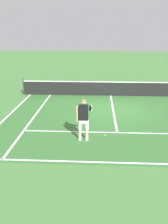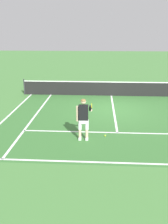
{
  "view_description": "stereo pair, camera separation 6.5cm",
  "coord_description": "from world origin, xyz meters",
  "views": [
    {
      "loc": [
        -0.88,
        -13.45,
        4.25
      ],
      "look_at": [
        -1.42,
        -3.74,
        1.05
      ],
      "focal_mm": 40.23,
      "sensor_mm": 36.0,
      "label": 1
    },
    {
      "loc": [
        -0.82,
        -13.45,
        4.25
      ],
      "look_at": [
        -1.42,
        -3.74,
        1.05
      ],
      "focal_mm": 40.23,
      "sensor_mm": 36.0,
      "label": 2
    }
  ],
  "objects": [
    {
      "name": "ground_plane",
      "position": [
        0.0,
        0.0,
        0.0
      ],
      "size": [
        80.0,
        80.0,
        0.0
      ],
      "primitive_type": "plane",
      "color": "#477F3D"
    },
    {
      "name": "court_inner_surface",
      "position": [
        0.0,
        -1.44,
        0.0
      ],
      "size": [
        10.98,
        9.4,
        0.0
      ],
      "primitive_type": "cube",
      "color": "#387033",
      "rests_on": "ground"
    },
    {
      "name": "line_baseline",
      "position": [
        0.0,
        -5.95,
        0.0
      ],
      "size": [
        10.98,
        0.1,
        0.01
      ],
      "primitive_type": "cube",
      "color": "white",
      "rests_on": "ground"
    },
    {
      "name": "line_service",
      "position": [
        0.0,
        -3.34,
        0.0
      ],
      "size": [
        8.23,
        0.1,
        0.01
      ],
      "primitive_type": "cube",
      "color": "white",
      "rests_on": "ground"
    },
    {
      "name": "line_centre_service",
      "position": [
        0.0,
        -0.14,
        0.0
      ],
      "size": [
        0.1,
        6.4,
        0.01
      ],
      "primitive_type": "cube",
      "color": "white",
      "rests_on": "ground"
    },
    {
      "name": "line_singles_left",
      "position": [
        -4.12,
        -1.44,
        0.0
      ],
      "size": [
        0.1,
        9.0,
        0.01
      ],
      "primitive_type": "cube",
      "color": "white",
      "rests_on": "ground"
    },
    {
      "name": "line_doubles_left",
      "position": [
        -5.49,
        -1.44,
        0.0
      ],
      "size": [
        0.1,
        9.0,
        0.01
      ],
      "primitive_type": "cube",
      "color": "white",
      "rests_on": "ground"
    },
    {
      "name": "tennis_net",
      "position": [
        0.0,
        3.06,
        0.5
      ],
      "size": [
        11.96,
        0.08,
        1.07
      ],
      "color": "#333338",
      "rests_on": "ground"
    },
    {
      "name": "tennis_player",
      "position": [
        -1.42,
        -4.12,
        0.99
      ],
      "size": [
        0.63,
        1.13,
        1.71
      ],
      "color": "white",
      "rests_on": "ground"
    },
    {
      "name": "tennis_ball_near_feet",
      "position": [
        -0.53,
        -3.76,
        0.03
      ],
      "size": [
        0.07,
        0.07,
        0.07
      ],
      "primitive_type": "sphere",
      "color": "#CCE02D",
      "rests_on": "ground"
    }
  ]
}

